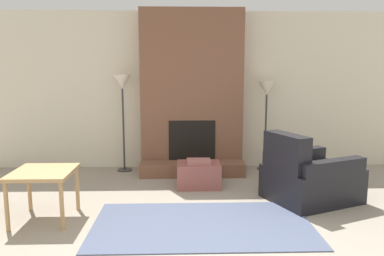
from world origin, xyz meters
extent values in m
cube|color=beige|center=(0.00, 3.38, 1.30)|extent=(7.17, 0.06, 2.60)
cube|color=brown|center=(0.00, 3.15, 1.30)|extent=(1.64, 0.40, 2.60)
cube|color=brown|center=(0.00, 2.77, 0.11)|extent=(1.64, 0.36, 0.21)
cube|color=black|center=(0.00, 2.95, 0.53)|extent=(0.74, 0.02, 0.64)
cube|color=#8C4C47|center=(0.07, 2.20, 0.17)|extent=(0.61, 0.44, 0.35)
cube|color=#A56660|center=(0.07, 2.20, 0.37)|extent=(0.33, 0.24, 0.05)
cube|color=black|center=(1.48, 1.61, 0.22)|extent=(1.28, 1.17, 0.44)
cube|color=black|center=(1.10, 1.44, 0.44)|extent=(0.44, 0.70, 0.89)
cube|color=black|center=(1.61, 1.30, 0.30)|extent=(0.92, 0.51, 0.60)
cube|color=black|center=(1.35, 1.92, 0.30)|extent=(0.92, 0.51, 0.60)
cube|color=tan|center=(-1.69, 1.07, 0.54)|extent=(0.64, 0.66, 0.04)
cylinder|color=tan|center=(-1.97, 0.78, 0.26)|extent=(0.04, 0.04, 0.52)
cylinder|color=tan|center=(-1.41, 0.78, 0.26)|extent=(0.04, 0.04, 0.52)
cylinder|color=tan|center=(-1.97, 1.36, 0.26)|extent=(0.04, 0.04, 0.52)
cylinder|color=tan|center=(-1.41, 1.36, 0.26)|extent=(0.04, 0.04, 0.52)
cylinder|color=#333333|center=(-1.11, 3.11, 0.01)|extent=(0.24, 0.24, 0.02)
cylinder|color=#333333|center=(-1.11, 3.11, 0.68)|extent=(0.03, 0.03, 1.33)
cone|color=silver|center=(-1.11, 3.11, 1.46)|extent=(0.28, 0.28, 0.23)
cylinder|color=#333333|center=(1.22, 3.11, 0.01)|extent=(0.24, 0.24, 0.02)
cylinder|color=#333333|center=(1.22, 3.11, 0.63)|extent=(0.03, 0.03, 1.23)
cone|color=silver|center=(1.22, 3.11, 1.36)|extent=(0.28, 0.28, 0.23)
cube|color=#4C5670|center=(0.05, 0.86, 0.01)|extent=(2.34, 1.29, 0.01)
camera|label=1|loc=(-0.18, -2.94, 1.65)|focal=35.00mm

